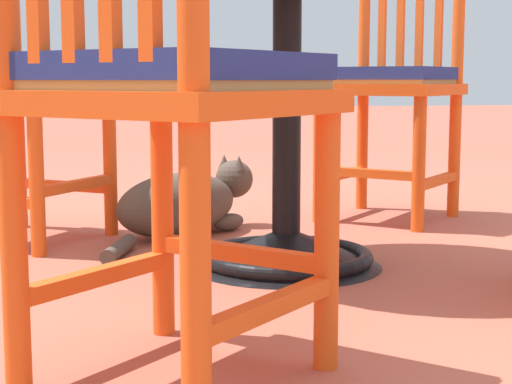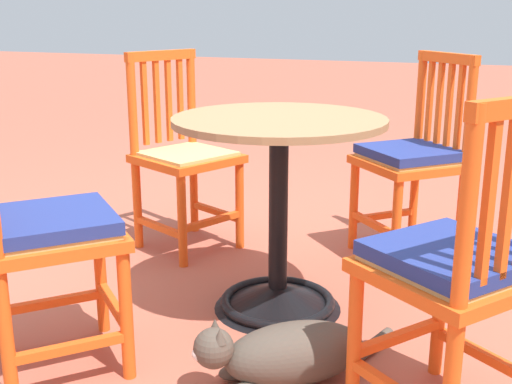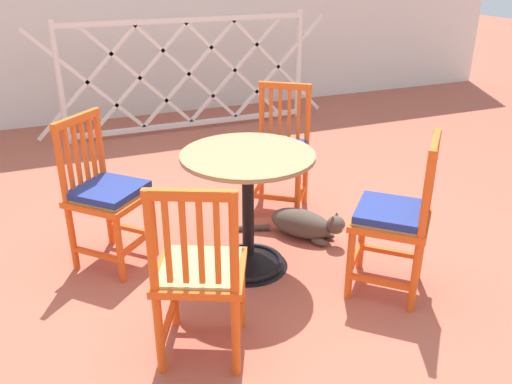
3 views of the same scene
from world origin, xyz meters
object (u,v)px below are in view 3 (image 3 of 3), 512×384
orange_chair_at_corner (200,275)px  orange_chair_tucked_in (395,218)px  orange_chair_by_planter (280,152)px  tabby_cat (306,225)px  orange_chair_near_fence (106,195)px  cafe_table (248,224)px

orange_chair_at_corner → orange_chair_tucked_in: (1.13, 0.11, 0.01)m
orange_chair_by_planter → orange_chair_at_corner: bearing=-127.3°
orange_chair_tucked_in → tabby_cat: size_ratio=1.55×
tabby_cat → orange_chair_near_fence: bearing=171.3°
cafe_table → orange_chair_tucked_in: bearing=-39.0°
orange_chair_tucked_in → tabby_cat: (-0.16, 0.71, -0.35)m
orange_chair_at_corner → tabby_cat: 1.31m
cafe_table → orange_chair_near_fence: bearing=153.4°
orange_chair_near_fence → tabby_cat: size_ratio=1.55×
orange_chair_tucked_in → orange_chair_near_fence: size_ratio=1.00×
orange_chair_at_corner → tabby_cat: bearing=40.3°
orange_chair_tucked_in → orange_chair_near_fence: 1.66m
orange_chair_tucked_in → orange_chair_near_fence: (-1.39, 0.90, 0.00)m
orange_chair_tucked_in → orange_chair_near_fence: same height
orange_chair_by_planter → cafe_table: bearing=-127.3°
cafe_table → tabby_cat: size_ratio=1.29×
orange_chair_near_fence → tabby_cat: orange_chair_near_fence is taller
cafe_table → orange_chair_at_corner: 0.81m
cafe_table → orange_chair_near_fence: (-0.75, 0.37, 0.16)m
orange_chair_by_planter → orange_chair_tucked_in: bearing=-83.3°
cafe_table → orange_chair_by_planter: bearing=52.7°
orange_chair_by_planter → orange_chair_near_fence: (-1.26, -0.29, 0.00)m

